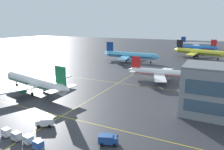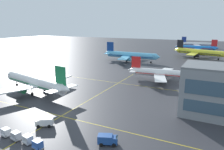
{
  "view_description": "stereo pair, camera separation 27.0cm",
  "coord_description": "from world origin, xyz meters",
  "px_view_note": "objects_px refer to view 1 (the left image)",
  "views": [
    {
      "loc": [
        35.93,
        -43.48,
        24.41
      ],
      "look_at": [
        2.0,
        24.99,
        5.88
      ],
      "focal_mm": 33.93,
      "sensor_mm": 36.0,
      "label": 1
    },
    {
      "loc": [
        36.17,
        -43.35,
        24.41
      ],
      "look_at": [
        2.0,
        24.99,
        5.88
      ],
      "focal_mm": 33.93,
      "sensor_mm": 36.0,
      "label": 2
    }
  ],
  "objects_px": {
    "airliner_second_row": "(163,73)",
    "baggage_cart_row_second": "(6,132)",
    "baggage_cart_row_middle": "(16,136)",
    "baggage_cart_row_fifth": "(38,145)",
    "baggage_cart_row_fourth": "(28,139)",
    "airliner_third_row": "(130,55)",
    "service_truck_red_van": "(45,122)",
    "airliner_distant_taxiway": "(197,44)",
    "service_truck_catering": "(108,139)",
    "airliner_far_left_stand": "(198,52)",
    "airliner_front_gate": "(35,82)",
    "airliner_far_right_stand": "(196,48)"
  },
  "relations": [
    {
      "from": "baggage_cart_row_fifth",
      "to": "airliner_far_left_stand",
      "type": "bearing_deg",
      "value": 82.71
    },
    {
      "from": "service_truck_red_van",
      "to": "baggage_cart_row_second",
      "type": "relative_size",
      "value": 1.57
    },
    {
      "from": "airliner_distant_taxiway",
      "to": "baggage_cart_row_fifth",
      "type": "height_order",
      "value": "airliner_distant_taxiway"
    },
    {
      "from": "airliner_second_row",
      "to": "airliner_far_left_stand",
      "type": "bearing_deg",
      "value": 84.17
    },
    {
      "from": "airliner_second_row",
      "to": "service_truck_red_van",
      "type": "bearing_deg",
      "value": -106.06
    },
    {
      "from": "airliner_far_right_stand",
      "to": "baggage_cart_row_second",
      "type": "bearing_deg",
      "value": -97.65
    },
    {
      "from": "baggage_cart_row_fifth",
      "to": "airliner_front_gate",
      "type": "bearing_deg",
      "value": 136.2
    },
    {
      "from": "airliner_third_row",
      "to": "service_truck_red_van",
      "type": "height_order",
      "value": "airliner_third_row"
    },
    {
      "from": "airliner_far_left_stand",
      "to": "baggage_cart_row_fifth",
      "type": "relative_size",
      "value": 13.56
    },
    {
      "from": "airliner_second_row",
      "to": "baggage_cart_row_fifth",
      "type": "relative_size",
      "value": 11.42
    },
    {
      "from": "service_truck_catering",
      "to": "baggage_cart_row_fourth",
      "type": "height_order",
      "value": "service_truck_catering"
    },
    {
      "from": "service_truck_catering",
      "to": "baggage_cart_row_middle",
      "type": "height_order",
      "value": "service_truck_catering"
    },
    {
      "from": "service_truck_red_van",
      "to": "airliner_far_right_stand",
      "type": "bearing_deg",
      "value": 83.45
    },
    {
      "from": "airliner_front_gate",
      "to": "airliner_far_right_stand",
      "type": "bearing_deg",
      "value": 74.72
    },
    {
      "from": "baggage_cart_row_middle",
      "to": "baggage_cart_row_fourth",
      "type": "xyz_separation_m",
      "value": [
        3.37,
        0.08,
        0.0
      ]
    },
    {
      "from": "airliner_front_gate",
      "to": "airliner_third_row",
      "type": "relative_size",
      "value": 0.94
    },
    {
      "from": "airliner_third_row",
      "to": "service_truck_red_van",
      "type": "distance_m",
      "value": 96.22
    },
    {
      "from": "airliner_front_gate",
      "to": "service_truck_catering",
      "type": "relative_size",
      "value": 8.27
    },
    {
      "from": "airliner_front_gate",
      "to": "service_truck_catering",
      "type": "xyz_separation_m",
      "value": [
        38.96,
        -18.36,
        -2.78
      ]
    },
    {
      "from": "airliner_third_row",
      "to": "service_truck_catering",
      "type": "bearing_deg",
      "value": -70.92
    },
    {
      "from": "service_truck_red_van",
      "to": "baggage_cart_row_fourth",
      "type": "distance_m",
      "value": 7.89
    },
    {
      "from": "airliner_far_left_stand",
      "to": "baggage_cart_row_fifth",
      "type": "bearing_deg",
      "value": -97.29
    },
    {
      "from": "baggage_cart_row_second",
      "to": "baggage_cart_row_middle",
      "type": "bearing_deg",
      "value": -1.43
    },
    {
      "from": "airliner_second_row",
      "to": "service_truck_catering",
      "type": "bearing_deg",
      "value": -88.29
    },
    {
      "from": "airliner_distant_taxiway",
      "to": "service_truck_catering",
      "type": "distance_m",
      "value": 202.75
    },
    {
      "from": "airliner_second_row",
      "to": "service_truck_red_van",
      "type": "height_order",
      "value": "airliner_second_row"
    },
    {
      "from": "airliner_front_gate",
      "to": "airliner_second_row",
      "type": "distance_m",
      "value": 52.65
    },
    {
      "from": "airliner_second_row",
      "to": "baggage_cart_row_middle",
      "type": "xyz_separation_m",
      "value": [
        -16.8,
        -62.85,
        -2.45
      ]
    },
    {
      "from": "airliner_front_gate",
      "to": "baggage_cart_row_fifth",
      "type": "relative_size",
      "value": 13.05
    },
    {
      "from": "airliner_third_row",
      "to": "airliner_far_left_stand",
      "type": "height_order",
      "value": "airliner_far_left_stand"
    },
    {
      "from": "baggage_cart_row_fifth",
      "to": "baggage_cart_row_fourth",
      "type": "bearing_deg",
      "value": 171.48
    },
    {
      "from": "baggage_cart_row_fourth",
      "to": "airliner_front_gate",
      "type": "bearing_deg",
      "value": 132.98
    },
    {
      "from": "airliner_second_row",
      "to": "airliner_distant_taxiway",
      "type": "height_order",
      "value": "airliner_distant_taxiway"
    },
    {
      "from": "airliner_far_left_stand",
      "to": "airliner_distant_taxiway",
      "type": "xyz_separation_m",
      "value": [
        -7.03,
        70.33,
        -0.38
      ]
    },
    {
      "from": "airliner_front_gate",
      "to": "airliner_third_row",
      "type": "xyz_separation_m",
      "value": [
        6.03,
        76.83,
        0.24
      ]
    },
    {
      "from": "airliner_far_right_stand",
      "to": "baggage_cart_row_fifth",
      "type": "height_order",
      "value": "airliner_far_right_stand"
    },
    {
      "from": "airliner_far_right_stand",
      "to": "service_truck_catering",
      "type": "bearing_deg",
      "value": -90.52
    },
    {
      "from": "airliner_far_right_stand",
      "to": "baggage_cart_row_fourth",
      "type": "xyz_separation_m",
      "value": [
        -16.6,
        -173.7,
        -2.86
      ]
    },
    {
      "from": "airliner_second_row",
      "to": "airliner_distant_taxiway",
      "type": "bearing_deg",
      "value": 89.68
    },
    {
      "from": "airliner_far_left_stand",
      "to": "baggage_cart_row_middle",
      "type": "relative_size",
      "value": 13.56
    },
    {
      "from": "baggage_cart_row_second",
      "to": "airliner_second_row",
      "type": "bearing_deg",
      "value": 72.18
    },
    {
      "from": "airliner_second_row",
      "to": "baggage_cart_row_second",
      "type": "xyz_separation_m",
      "value": [
        -20.17,
        -62.76,
        -2.45
      ]
    },
    {
      "from": "service_truck_red_van",
      "to": "baggage_cart_row_fourth",
      "type": "relative_size",
      "value": 1.57
    },
    {
      "from": "airliner_second_row",
      "to": "airliner_distant_taxiway",
      "type": "xyz_separation_m",
      "value": [
        0.82,
        147.22,
        0.37
      ]
    },
    {
      "from": "airliner_distant_taxiway",
      "to": "service_truck_red_van",
      "type": "height_order",
      "value": "airliner_distant_taxiway"
    },
    {
      "from": "baggage_cart_row_middle",
      "to": "baggage_cart_row_second",
      "type": "bearing_deg",
      "value": 178.57
    },
    {
      "from": "airliner_front_gate",
      "to": "service_truck_red_van",
      "type": "height_order",
      "value": "airliner_front_gate"
    },
    {
      "from": "airliner_far_left_stand",
      "to": "service_truck_catering",
      "type": "height_order",
      "value": "airliner_far_left_stand"
    },
    {
      "from": "airliner_far_right_stand",
      "to": "service_truck_red_van",
      "type": "bearing_deg",
      "value": -96.55
    },
    {
      "from": "service_truck_catering",
      "to": "baggage_cart_row_second",
      "type": "xyz_separation_m",
      "value": [
        -21.83,
        -7.25,
        -0.17
      ]
    }
  ]
}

